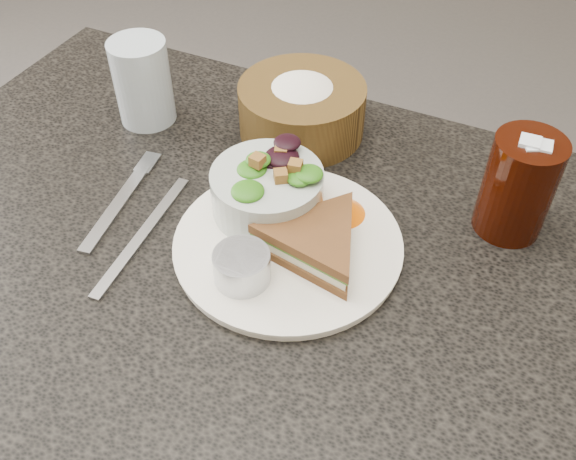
% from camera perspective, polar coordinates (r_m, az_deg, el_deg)
% --- Properties ---
extents(dining_table, '(1.00, 0.70, 0.75)m').
position_cam_1_polar(dining_table, '(1.05, -2.69, -15.99)').
color(dining_table, black).
rests_on(dining_table, floor).
extents(dinner_plate, '(0.26, 0.26, 0.01)m').
position_cam_1_polar(dinner_plate, '(0.74, 0.00, -1.33)').
color(dinner_plate, silver).
rests_on(dinner_plate, dining_table).
extents(sandwich, '(0.17, 0.17, 0.04)m').
position_cam_1_polar(sandwich, '(0.71, 2.49, -1.09)').
color(sandwich, '#563218').
rests_on(sandwich, dinner_plate).
extents(salad_bowl, '(0.15, 0.15, 0.08)m').
position_cam_1_polar(salad_bowl, '(0.75, -1.87, 4.02)').
color(salad_bowl, '#A2AEA7').
rests_on(salad_bowl, dinner_plate).
extents(dressing_ramekin, '(0.07, 0.07, 0.04)m').
position_cam_1_polar(dressing_ramekin, '(0.68, -4.12, -3.29)').
color(dressing_ramekin, '#ABAEB4').
rests_on(dressing_ramekin, dinner_plate).
extents(orange_wedge, '(0.08, 0.08, 0.03)m').
position_cam_1_polar(orange_wedge, '(0.76, 4.85, 2.16)').
color(orange_wedge, '#F06003').
rests_on(orange_wedge, dinner_plate).
extents(fork, '(0.04, 0.17, 0.00)m').
position_cam_1_polar(fork, '(0.82, -14.89, 2.18)').
color(fork, '#A5A8AC').
rests_on(fork, dining_table).
extents(knife, '(0.03, 0.21, 0.00)m').
position_cam_1_polar(knife, '(0.77, -12.78, -0.38)').
color(knife, '#A5A7A9').
rests_on(knife, dining_table).
extents(bread_basket, '(0.19, 0.19, 0.10)m').
position_cam_1_polar(bread_basket, '(0.88, 1.25, 11.37)').
color(bread_basket, brown).
rests_on(bread_basket, dining_table).
extents(cola_glass, '(0.10, 0.10, 0.14)m').
position_cam_1_polar(cola_glass, '(0.77, 19.90, 4.03)').
color(cola_glass, black).
rests_on(cola_glass, dining_table).
extents(water_glass, '(0.09, 0.09, 0.12)m').
position_cam_1_polar(water_glass, '(0.92, -12.80, 12.72)').
color(water_glass, '#A5B5C1').
rests_on(water_glass, dining_table).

